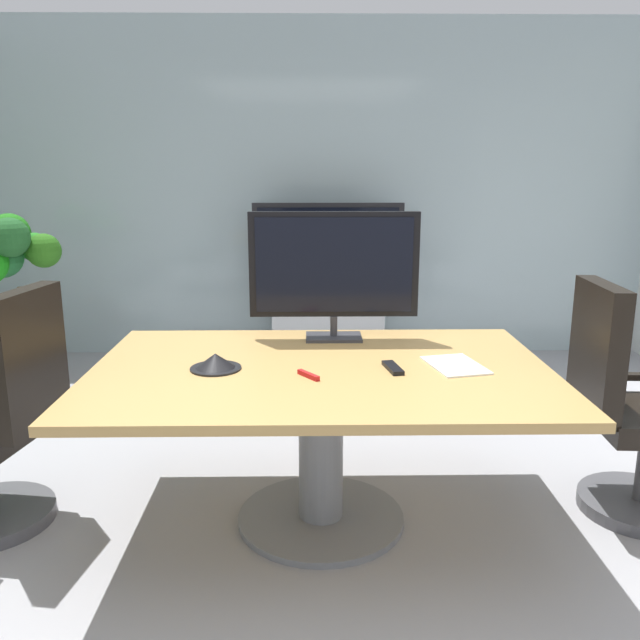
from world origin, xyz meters
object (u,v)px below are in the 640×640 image
object	(u,v)px
office_chair_left	(0,430)
tv_monitor	(334,268)
conference_table	(321,404)
potted_plant	(12,274)
conference_phone	(215,362)
remote_control	(393,368)
office_chair_right	(629,420)
wall_display_unit	(328,310)

from	to	relation	value
office_chair_left	tv_monitor	size ratio (longest dim) A/B	1.30
conference_table	office_chair_left	bearing A→B (deg)	-179.74
tv_monitor	potted_plant	size ratio (longest dim) A/B	0.67
conference_phone	remote_control	xyz separation A→B (m)	(0.76, -0.02, -0.02)
office_chair_left	tv_monitor	world-z (taller)	tv_monitor
office_chair_left	tv_monitor	distance (m)	1.69
conference_table	office_chair_right	world-z (taller)	office_chair_right
conference_phone	remote_control	bearing A→B (deg)	-1.65
wall_display_unit	tv_monitor	bearing A→B (deg)	-90.80
tv_monitor	potted_plant	xyz separation A→B (m)	(-2.25, 1.45, -0.26)
office_chair_left	office_chair_right	distance (m)	2.83
office_chair_right	remote_control	bearing A→B (deg)	99.35
potted_plant	remote_control	distance (m)	3.18
office_chair_left	remote_control	size ratio (longest dim) A/B	6.41
wall_display_unit	potted_plant	xyz separation A→B (m)	(-2.28, -0.56, 0.40)
tv_monitor	conference_phone	size ratio (longest dim) A/B	3.82
remote_control	office_chair_left	bearing A→B (deg)	168.33
conference_table	tv_monitor	xyz separation A→B (m)	(0.07, 0.48, 0.53)
conference_table	conference_phone	distance (m)	0.50
conference_table	office_chair_right	xyz separation A→B (m)	(1.42, 0.07, -0.11)
office_chair_left	potted_plant	bearing A→B (deg)	-149.32
conference_table	tv_monitor	distance (m)	0.72
conference_table	remote_control	size ratio (longest dim) A/B	11.68
tv_monitor	wall_display_unit	distance (m)	2.12
conference_table	wall_display_unit	bearing A→B (deg)	87.68
potted_plant	remote_control	size ratio (longest dim) A/B	7.38
office_chair_right	conference_phone	distance (m)	1.90
tv_monitor	conference_table	bearing A→B (deg)	-98.67
remote_control	tv_monitor	bearing A→B (deg)	103.65
conference_table	office_chair_right	size ratio (longest dim) A/B	1.82
office_chair_left	wall_display_unit	xyz separation A→B (m)	(1.52, 2.50, -0.01)
conference_table	conference_phone	world-z (taller)	conference_phone
remote_control	conference_table	bearing A→B (deg)	160.96
office_chair_left	remote_control	distance (m)	1.75
office_chair_left	wall_display_unit	distance (m)	2.92
tv_monitor	conference_phone	distance (m)	0.80
conference_phone	remote_control	world-z (taller)	conference_phone
remote_control	conference_phone	bearing A→B (deg)	168.03
wall_display_unit	remote_control	distance (m)	2.57
office_chair_left	wall_display_unit	bearing A→B (deg)	157.80
office_chair_left	tv_monitor	xyz separation A→B (m)	(1.49, 0.49, 0.64)
conference_phone	office_chair_right	bearing A→B (deg)	2.94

